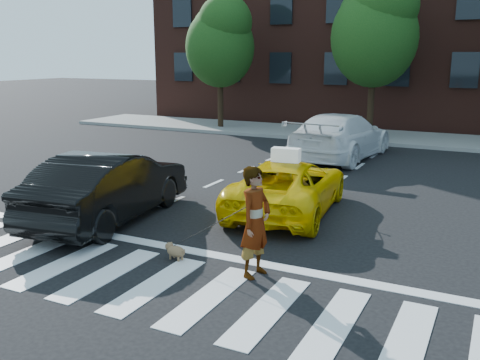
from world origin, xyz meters
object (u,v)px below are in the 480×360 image
object	(u,v)px
white_suv	(341,136)
dog	(175,250)
woman	(255,222)
black_sedan	(109,186)
taxi	(288,186)
tree_mid	(376,26)
tree_left	(221,39)

from	to	relation	value
white_suv	dog	xyz separation A→B (m)	(0.04, -10.94, -0.65)
woman	black_sedan	bearing A→B (deg)	81.08
taxi	black_sedan	distance (m)	4.16
tree_mid	taxi	world-z (taller)	tree_mid
tree_left	white_suv	distance (m)	9.75
taxi	white_suv	xyz separation A→B (m)	(-0.79, 7.15, 0.19)
tree_left	dog	bearing A→B (deg)	-64.39
tree_left	black_sedan	bearing A→B (deg)	-71.09
tree_left	woman	size ratio (longest dim) A/B	3.42
woman	tree_mid	bearing A→B (deg)	15.46
woman	taxi	bearing A→B (deg)	22.33
tree_left	taxi	xyz separation A→B (m)	(8.37, -12.11, -3.81)
tree_mid	black_sedan	distance (m)	15.27
taxi	black_sedan	xyz separation A→B (m)	(-3.40, -2.39, 0.16)
taxi	white_suv	bearing A→B (deg)	-90.00
tree_left	dog	world-z (taller)	tree_left
white_suv	dog	world-z (taller)	white_suv
black_sedan	tree_left	bearing A→B (deg)	-78.57
dog	white_suv	bearing A→B (deg)	104.46
taxi	black_sedan	bearing A→B (deg)	28.79
white_suv	tree_left	bearing A→B (deg)	-28.78
tree_mid	black_sedan	xyz separation A→B (m)	(-2.53, -14.50, -4.06)
tree_left	taxi	world-z (taller)	tree_left
tree_mid	dog	bearing A→B (deg)	-89.57
woman	dog	distance (m)	1.81
tree_mid	dog	xyz separation A→B (m)	(0.12, -15.90, -4.68)
woman	dog	world-z (taller)	woman
woman	dog	size ratio (longest dim) A/B	3.67
taxi	white_suv	size ratio (longest dim) A/B	0.80
tree_mid	black_sedan	world-z (taller)	tree_mid
black_sedan	dog	distance (m)	3.07
woman	dog	xyz separation A→B (m)	(-1.63, -0.01, -0.78)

